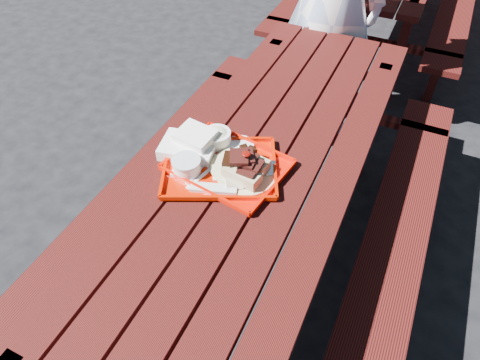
{
  "coord_description": "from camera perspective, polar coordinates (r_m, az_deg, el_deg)",
  "views": [
    {
      "loc": [
        0.45,
        -1.1,
        1.89
      ],
      "look_at": [
        0.0,
        -0.15,
        0.82
      ],
      "focal_mm": 32.0,
      "sensor_mm": 36.0,
      "label": 1
    }
  ],
  "objects": [
    {
      "name": "ground",
      "position": [
        2.23,
        1.67,
        -12.36
      ],
      "size": [
        60.0,
        60.0,
        0.0
      ],
      "primitive_type": "plane",
      "color": "black",
      "rests_on": "ground"
    },
    {
      "name": "picnic_table_near",
      "position": [
        1.78,
        2.04,
        -2.74
      ],
      "size": [
        1.41,
        2.4,
        0.75
      ],
      "color": "#47110D",
      "rests_on": "ground"
    },
    {
      "name": "near_tray",
      "position": [
        1.64,
        -1.26,
        2.83
      ],
      "size": [
        0.47,
        0.39,
        0.13
      ],
      "color": "red",
      "rests_on": "picnic_table_near"
    },
    {
      "name": "far_tray",
      "position": [
        1.62,
        -2.97,
        1.69
      ],
      "size": [
        0.52,
        0.48,
        0.07
      ],
      "color": "#C51800",
      "rests_on": "picnic_table_near"
    },
    {
      "name": "white_cloth",
      "position": [
        1.7,
        -6.6,
        4.73
      ],
      "size": [
        0.24,
        0.19,
        0.09
      ],
      "color": "white",
      "rests_on": "picnic_table_near"
    }
  ]
}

